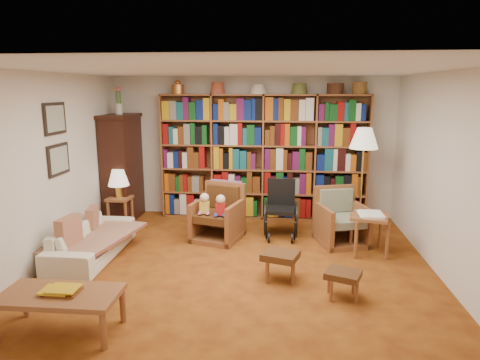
# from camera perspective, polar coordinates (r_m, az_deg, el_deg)

# --- Properties ---
(floor) EXTENTS (5.00, 5.00, 0.00)m
(floor) POSITION_cam_1_polar(r_m,az_deg,el_deg) (5.64, -0.19, -11.83)
(floor) COLOR #8E4F15
(floor) RESTS_ON ground
(ceiling) EXTENTS (5.00, 5.00, 0.00)m
(ceiling) POSITION_cam_1_polar(r_m,az_deg,el_deg) (5.16, -0.21, 14.45)
(ceiling) COLOR silver
(ceiling) RESTS_ON wall_back
(wall_back) EXTENTS (5.00, 0.00, 5.00)m
(wall_back) POSITION_cam_1_polar(r_m,az_deg,el_deg) (7.72, 1.69, 4.34)
(wall_back) COLOR silver
(wall_back) RESTS_ON floor
(wall_front) EXTENTS (5.00, 0.00, 5.00)m
(wall_front) POSITION_cam_1_polar(r_m,az_deg,el_deg) (2.88, -5.33, -9.04)
(wall_front) COLOR silver
(wall_front) RESTS_ON floor
(wall_left) EXTENTS (0.00, 5.00, 5.00)m
(wall_left) POSITION_cam_1_polar(r_m,az_deg,el_deg) (6.05, -24.49, 1.11)
(wall_left) COLOR silver
(wall_left) RESTS_ON floor
(wall_right) EXTENTS (0.00, 5.00, 5.00)m
(wall_right) POSITION_cam_1_polar(r_m,az_deg,el_deg) (5.60, 26.19, 0.16)
(wall_right) COLOR silver
(wall_right) RESTS_ON floor
(bookshelf) EXTENTS (3.60, 0.30, 2.42)m
(bookshelf) POSITION_cam_1_polar(r_m,az_deg,el_deg) (7.55, 3.11, 3.55)
(bookshelf) COLOR brown
(bookshelf) RESTS_ON floor
(curio_cabinet) EXTENTS (0.50, 0.95, 2.40)m
(curio_cabinet) POSITION_cam_1_polar(r_m,az_deg,el_deg) (7.77, -15.43, 1.75)
(curio_cabinet) COLOR black
(curio_cabinet) RESTS_ON floor
(framed_pictures) EXTENTS (0.03, 0.52, 0.97)m
(framed_pictures) POSITION_cam_1_polar(r_m,az_deg,el_deg) (6.24, -23.25, 5.02)
(framed_pictures) COLOR black
(framed_pictures) RESTS_ON wall_left
(sofa) EXTENTS (1.69, 0.68, 0.49)m
(sofa) POSITION_cam_1_polar(r_m,az_deg,el_deg) (6.27, -19.15, -7.62)
(sofa) COLOR beige
(sofa) RESTS_ON floor
(sofa_throw) EXTENTS (1.05, 1.61, 0.04)m
(sofa_throw) POSITION_cam_1_polar(r_m,az_deg,el_deg) (6.23, -18.76, -7.18)
(sofa_throw) COLOR beige
(sofa_throw) RESTS_ON sofa
(cushion_left) EXTENTS (0.17, 0.36, 0.34)m
(cushion_left) POSITION_cam_1_polar(r_m,az_deg,el_deg) (6.56, -19.04, -4.86)
(cushion_left) COLOR maroon
(cushion_left) RESTS_ON sofa
(cushion_right) EXTENTS (0.18, 0.42, 0.41)m
(cushion_right) POSITION_cam_1_polar(r_m,az_deg,el_deg) (5.96, -21.82, -6.75)
(cushion_right) COLOR maroon
(cushion_right) RESTS_ON sofa
(side_table_lamp) EXTENTS (0.38, 0.38, 0.52)m
(side_table_lamp) POSITION_cam_1_polar(r_m,az_deg,el_deg) (7.43, -15.71, -3.29)
(side_table_lamp) COLOR brown
(side_table_lamp) RESTS_ON floor
(table_lamp) EXTENTS (0.35, 0.35, 0.47)m
(table_lamp) POSITION_cam_1_polar(r_m,az_deg,el_deg) (7.32, -15.91, 0.19)
(table_lamp) COLOR gold
(table_lamp) RESTS_ON side_table_lamp
(armchair_leather) EXTENTS (0.86, 0.88, 0.86)m
(armchair_leather) POSITION_cam_1_polar(r_m,az_deg,el_deg) (6.68, -2.92, -4.75)
(armchair_leather) COLOR brown
(armchair_leather) RESTS_ON floor
(armchair_sage) EXTENTS (0.87, 0.87, 0.83)m
(armchair_sage) POSITION_cam_1_polar(r_m,az_deg,el_deg) (6.68, 13.32, -5.40)
(armchair_sage) COLOR brown
(armchair_sage) RESTS_ON floor
(wheelchair) EXTENTS (0.51, 0.72, 0.90)m
(wheelchair) POSITION_cam_1_polar(r_m,az_deg,el_deg) (6.80, 5.48, -4.04)
(wheelchair) COLOR black
(wheelchair) RESTS_ON floor
(floor_lamp) EXTENTS (0.45, 0.45, 1.69)m
(floor_lamp) POSITION_cam_1_polar(r_m,az_deg,el_deg) (7.00, 16.18, 4.81)
(floor_lamp) COLOR gold
(floor_lamp) RESTS_ON floor
(side_table_papers) EXTENTS (0.60, 0.60, 0.59)m
(side_table_papers) POSITION_cam_1_polar(r_m,az_deg,el_deg) (6.26, 16.89, -5.34)
(side_table_papers) COLOR brown
(side_table_papers) RESTS_ON floor
(footstool_a) EXTENTS (0.50, 0.46, 0.35)m
(footstool_a) POSITION_cam_1_polar(r_m,az_deg,el_deg) (5.28, 5.40, -10.24)
(footstool_a) COLOR #4D2A14
(footstool_a) RESTS_ON floor
(footstool_b) EXTENTS (0.45, 0.42, 0.31)m
(footstool_b) POSITION_cam_1_polar(r_m,az_deg,el_deg) (4.98, 13.58, -12.37)
(footstool_b) COLOR #4D2A14
(footstool_b) RESTS_ON floor
(coffee_table) EXTENTS (1.12, 0.57, 0.46)m
(coffee_table) POSITION_cam_1_polar(r_m,az_deg,el_deg) (4.52, -22.87, -14.22)
(coffee_table) COLOR brown
(coffee_table) RESTS_ON floor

